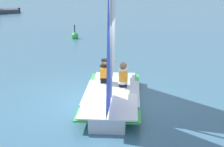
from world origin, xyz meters
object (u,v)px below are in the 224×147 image
object	(u,v)px
sailor_helm	(123,79)
sailboat_main	(112,76)
buoy_marker	(75,36)
sailor_crew	(104,75)

from	to	relation	value
sailor_helm	sailboat_main	bearing A→B (deg)	-32.05
buoy_marker	sailor_helm	bearing A→B (deg)	170.74
sailboat_main	buoy_marker	distance (m)	10.63
sailboat_main	buoy_marker	bearing A→B (deg)	-163.40
sailboat_main	sailor_crew	size ratio (longest dim) A/B	5.16
sailor_crew	buoy_marker	world-z (taller)	sailor_crew
sailboat_main	sailor_crew	bearing A→B (deg)	-159.91
sailor_helm	sailor_crew	xyz separation A→B (m)	(0.61, 0.40, 0.01)
sailboat_main	sailor_crew	world-z (taller)	sailboat_main
sailboat_main	sailor_crew	xyz separation A→B (m)	(0.91, -0.13, -0.25)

